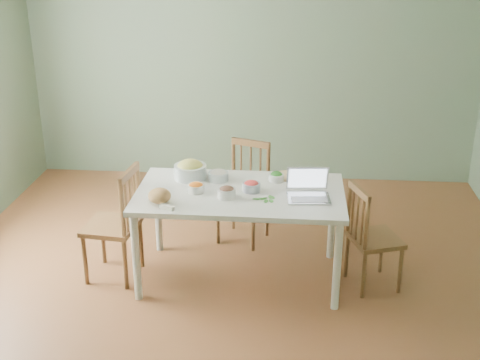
# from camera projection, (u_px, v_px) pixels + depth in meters

# --- Properties ---
(floor) EXTENTS (5.00, 5.00, 0.00)m
(floor) POSITION_uv_depth(u_px,v_px,m) (230.00, 288.00, 5.15)
(floor) COLOR brown
(floor) RESTS_ON ground
(wall_back) EXTENTS (5.00, 0.00, 2.70)m
(wall_back) POSITION_uv_depth(u_px,v_px,m) (253.00, 62.00, 6.95)
(wall_back) COLOR #5E7959
(wall_back) RESTS_ON ground
(wall_front) EXTENTS (5.00, 0.00, 2.70)m
(wall_front) POSITION_uv_depth(u_px,v_px,m) (159.00, 334.00, 2.33)
(wall_front) COLOR #5E7959
(wall_front) RESTS_ON ground
(dining_table) EXTENTS (1.66, 0.94, 0.78)m
(dining_table) POSITION_uv_depth(u_px,v_px,m) (240.00, 235.00, 5.17)
(dining_table) COLOR white
(dining_table) RESTS_ON floor
(chair_far) EXTENTS (0.52, 0.51, 0.93)m
(chair_far) POSITION_uv_depth(u_px,v_px,m) (243.00, 194.00, 5.77)
(chair_far) COLOR #533320
(chair_far) RESTS_ON floor
(chair_left) EXTENTS (0.45, 0.47, 0.97)m
(chair_left) POSITION_uv_depth(u_px,v_px,m) (111.00, 223.00, 5.16)
(chair_left) COLOR #533320
(chair_left) RESTS_ON floor
(chair_right) EXTENTS (0.48, 0.49, 0.88)m
(chair_right) POSITION_uv_depth(u_px,v_px,m) (375.00, 236.00, 5.04)
(chair_right) COLOR #533320
(chair_right) RESTS_ON floor
(bread_boule) EXTENTS (0.22, 0.22, 0.11)m
(bread_boule) POSITION_uv_depth(u_px,v_px,m) (159.00, 196.00, 4.80)
(bread_boule) COLOR tan
(bread_boule) RESTS_ON dining_table
(butter_stick) EXTENTS (0.12, 0.08, 0.03)m
(butter_stick) POSITION_uv_depth(u_px,v_px,m) (167.00, 207.00, 4.70)
(butter_stick) COLOR beige
(butter_stick) RESTS_ON dining_table
(bowl_squash) EXTENTS (0.32, 0.32, 0.16)m
(bowl_squash) POSITION_uv_depth(u_px,v_px,m) (190.00, 169.00, 5.26)
(bowl_squash) COLOR tan
(bowl_squash) RESTS_ON dining_table
(bowl_carrot) EXTENTS (0.17, 0.17, 0.08)m
(bowl_carrot) POSITION_uv_depth(u_px,v_px,m) (196.00, 187.00, 5.00)
(bowl_carrot) COLOR #EE580C
(bowl_carrot) RESTS_ON dining_table
(bowl_onion) EXTENTS (0.18, 0.18, 0.09)m
(bowl_onion) POSITION_uv_depth(u_px,v_px,m) (218.00, 175.00, 5.23)
(bowl_onion) COLOR silver
(bowl_onion) RESTS_ON dining_table
(bowl_mushroom) EXTENTS (0.18, 0.18, 0.09)m
(bowl_mushroom) POSITION_uv_depth(u_px,v_px,m) (227.00, 192.00, 4.89)
(bowl_mushroom) COLOR #4A2A20
(bowl_mushroom) RESTS_ON dining_table
(bowl_redpep) EXTENTS (0.17, 0.17, 0.09)m
(bowl_redpep) POSITION_uv_depth(u_px,v_px,m) (251.00, 186.00, 5.02)
(bowl_redpep) COLOR #B13C20
(bowl_redpep) RESTS_ON dining_table
(bowl_broccoli) EXTENTS (0.15, 0.15, 0.08)m
(bowl_broccoli) POSITION_uv_depth(u_px,v_px,m) (276.00, 176.00, 5.22)
(bowl_broccoli) COLOR #0C4A11
(bowl_broccoli) RESTS_ON dining_table
(flatbread) EXTENTS (0.28, 0.28, 0.02)m
(flatbread) POSITION_uv_depth(u_px,v_px,m) (287.00, 176.00, 5.31)
(flatbread) COLOR beige
(flatbread) RESTS_ON dining_table
(basil_bunch) EXTENTS (0.19, 0.19, 0.02)m
(basil_bunch) POSITION_uv_depth(u_px,v_px,m) (264.00, 198.00, 4.88)
(basil_bunch) COLOR #2E7022
(basil_bunch) RESTS_ON dining_table
(laptop) EXTENTS (0.35, 0.32, 0.22)m
(laptop) POSITION_uv_depth(u_px,v_px,m) (309.00, 186.00, 4.84)
(laptop) COLOR silver
(laptop) RESTS_ON dining_table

